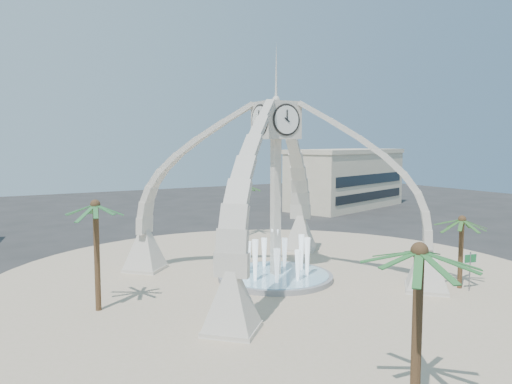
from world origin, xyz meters
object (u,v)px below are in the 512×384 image
fountain (275,276)px  palm_south (419,254)px  street_sign (470,263)px  clock_tower (276,188)px  palm_east (462,221)px  palm_north (246,186)px  palm_west (95,207)px

fountain → palm_south: palm_south is taller
palm_south → street_sign: size_ratio=2.50×
palm_south → street_sign: palm_south is taller
clock_tower → street_sign: size_ratio=6.87×
fountain → street_sign: fountain is taller
clock_tower → palm_east: size_ratio=3.44×
clock_tower → palm_south: (-4.80, -16.91, -0.77)m
palm_east → palm_north: palm_north is taller
palm_south → fountain: bearing=74.2°
fountain → palm_south: bearing=-105.8°
clock_tower → palm_north: size_ratio=3.03×
palm_east → palm_south: size_ratio=0.80×
palm_east → street_sign: 2.78m
palm_east → fountain: bearing=140.0°
street_sign → fountain: bearing=149.4°
palm_west → palm_south: 18.06m
clock_tower → palm_south: size_ratio=2.74×
palm_south → palm_east: bearing=32.7°
palm_north → palm_south: (-10.87, -32.19, 0.51)m
fountain → street_sign: bearing=-42.9°
palm_west → fountain: bearing=2.0°
palm_south → street_sign: bearing=30.6°
palm_west → street_sign: 23.32m
palm_west → street_sign: (21.44, -8.18, -4.14)m
clock_tower → palm_south: bearing=-105.8°
street_sign → clock_tower: bearing=149.4°
palm_north → fountain: bearing=-111.7°
palm_north → palm_south: bearing=-108.7°
palm_east → street_sign: palm_east is taller
palm_east → palm_north: bearing=98.1°
palm_west → palm_south: size_ratio=1.04×
clock_tower → palm_west: 12.19m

